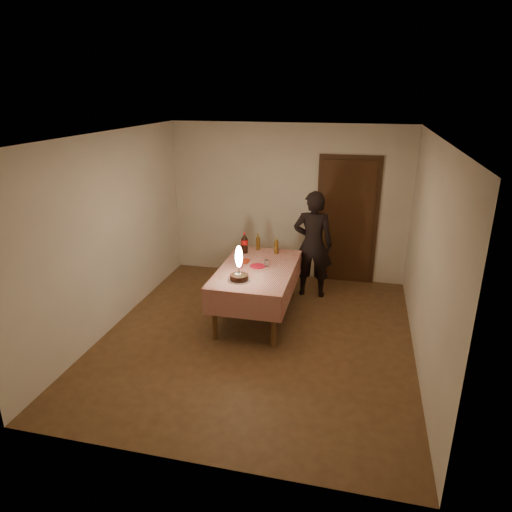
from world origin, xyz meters
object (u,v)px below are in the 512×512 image
(red_cup, at_px, (239,264))
(photographer, at_px, (313,244))
(clear_cup, at_px, (266,263))
(dining_table, at_px, (257,274))
(cola_bottle, at_px, (245,243))
(red_plate, at_px, (258,266))
(birthday_cake, at_px, (239,270))
(amber_bottle_left, at_px, (258,242))
(amber_bottle_right, at_px, (276,246))

(red_cup, distance_m, photographer, 1.33)
(red_cup, bearing_deg, clear_cup, 18.87)
(dining_table, distance_m, cola_bottle, 0.70)
(red_plate, xyz_separation_m, photographer, (0.67, 0.89, 0.08))
(birthday_cake, relative_size, red_cup, 4.71)
(red_cup, bearing_deg, amber_bottle_left, 84.02)
(red_plate, bearing_deg, clear_cup, 18.68)
(clear_cup, xyz_separation_m, photographer, (0.55, 0.85, 0.04))
(dining_table, relative_size, red_cup, 17.20)
(clear_cup, distance_m, photographer, 1.02)
(red_plate, relative_size, clear_cup, 2.44)
(red_plate, distance_m, amber_bottle_left, 0.73)
(red_plate, xyz_separation_m, cola_bottle, (-0.32, 0.51, 0.15))
(dining_table, bearing_deg, birthday_cake, -104.32)
(birthday_cake, bearing_deg, red_cup, 104.80)
(red_cup, height_order, amber_bottle_left, amber_bottle_left)
(dining_table, relative_size, red_plate, 7.82)
(cola_bottle, height_order, amber_bottle_left, cola_bottle)
(photographer, bearing_deg, dining_table, -125.20)
(dining_table, height_order, birthday_cake, birthday_cake)
(clear_cup, xyz_separation_m, amber_bottle_right, (0.04, 0.55, 0.07))
(red_plate, relative_size, cola_bottle, 0.69)
(amber_bottle_left, bearing_deg, dining_table, -78.08)
(amber_bottle_right, bearing_deg, clear_cup, -93.66)
(clear_cup, bearing_deg, cola_bottle, 132.92)
(red_cup, height_order, cola_bottle, cola_bottle)
(red_cup, xyz_separation_m, amber_bottle_left, (0.08, 0.79, 0.07))
(red_cup, bearing_deg, cola_bottle, 97.82)
(red_cup, bearing_deg, birthday_cake, -75.20)
(photographer, bearing_deg, red_plate, -126.87)
(amber_bottle_left, bearing_deg, red_plate, -77.35)
(birthday_cake, height_order, red_cup, birthday_cake)
(birthday_cake, xyz_separation_m, amber_bottle_left, (-0.04, 1.24, -0.02))
(clear_cup, bearing_deg, dining_table, -140.94)
(red_plate, height_order, clear_cup, clear_cup)
(cola_bottle, relative_size, amber_bottle_right, 1.25)
(birthday_cake, bearing_deg, clear_cup, 67.53)
(red_cup, bearing_deg, amber_bottle_right, 59.87)
(birthday_cake, distance_m, amber_bottle_left, 1.24)
(clear_cup, bearing_deg, birthday_cake, -112.47)
(red_plate, xyz_separation_m, amber_bottle_right, (0.15, 0.59, 0.11))
(birthday_cake, height_order, amber_bottle_left, birthday_cake)
(amber_bottle_right, xyz_separation_m, photographer, (0.52, 0.30, -0.03))
(birthday_cake, xyz_separation_m, red_plate, (0.12, 0.54, -0.13))
(dining_table, distance_m, red_cup, 0.29)
(dining_table, bearing_deg, photographer, 54.80)
(red_cup, distance_m, cola_bottle, 0.61)
(birthday_cake, distance_m, amber_bottle_right, 1.16)
(red_plate, xyz_separation_m, amber_bottle_left, (-0.16, 0.70, 0.11))
(cola_bottle, xyz_separation_m, photographer, (0.99, 0.38, -0.07))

